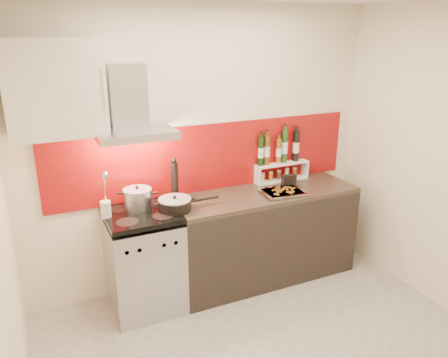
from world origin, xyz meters
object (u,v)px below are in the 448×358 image
range_stove (144,262)px  pepper_mill (175,181)px  counter (264,235)px  stock_pot (138,199)px  saute_pan (176,204)px  baking_tray (283,192)px

range_stove → pepper_mill: bearing=21.3°
counter → stock_pot: 1.32m
counter → saute_pan: 1.05m
counter → pepper_mill: bearing=171.2°
range_stove → stock_pot: (0.00, 0.09, 0.56)m
counter → baking_tray: bearing=-36.4°
counter → pepper_mill: pepper_mill is taller
range_stove → baking_tray: size_ratio=2.12×
stock_pot → baking_tray: 1.35m
range_stove → counter: size_ratio=0.51×
range_stove → saute_pan: 0.60m
saute_pan → counter: bearing=4.1°
range_stove → counter: bearing=0.2°
stock_pot → range_stove: bearing=-91.5°
range_stove → saute_pan: bearing=-11.9°
saute_pan → pepper_mill: pepper_mill is taller
counter → stock_pot: bearing=175.8°
counter → saute_pan: bearing=-175.9°
range_stove → stock_pot: bearing=88.5°
stock_pot → pepper_mill: 0.36m
range_stove → stock_pot: size_ratio=3.75×
pepper_mill → baking_tray: (0.99, -0.23, -0.18)m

